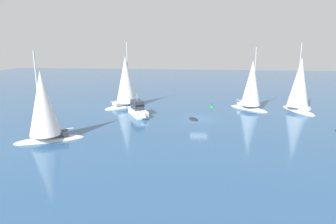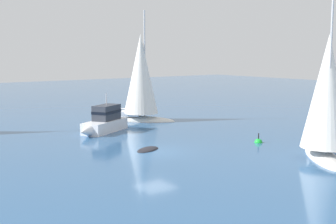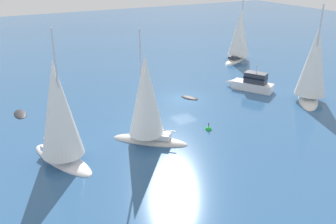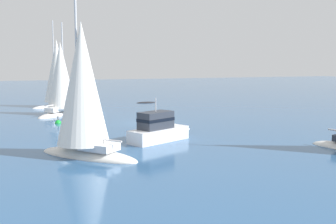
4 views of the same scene
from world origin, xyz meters
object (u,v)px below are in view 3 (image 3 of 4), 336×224
tender (20,114)px  motor_cruiser (252,83)px  sloop_1 (313,68)px  rib (190,98)px  ketch (147,103)px  sloop (239,37)px  channel_buoy (208,130)px  sloop_2 (59,117)px

tender → motor_cruiser: motor_cruiser is taller
sloop_1 → rib: (7.10, 11.75, -3.91)m
ketch → rib: bearing=-98.4°
sloop → ketch: 31.40m
sloop_1 → ketch: 20.80m
motor_cruiser → ketch: bearing=80.6°
tender → channel_buoy: 19.87m
sloop_2 → ketch: (0.01, -7.49, -0.25)m
tender → sloop_2: (-11.89, -1.77, 3.94)m
rib → ketch: ketch is taller
channel_buoy → ketch: bearing=84.0°
tender → sloop_1: 32.39m
motor_cruiser → rib: (1.12, 8.31, -0.92)m
sloop_2 → ketch: 7.49m
motor_cruiser → ketch: ketch is taller
sloop → rib: (-11.38, 15.99, -3.64)m
tender → motor_cruiser: 27.18m
ketch → channel_buoy: (-0.65, -6.17, -3.69)m
sloop → ketch: size_ratio=0.98×
sloop_1 → motor_cruiser: bearing=-105.0°
sloop → channel_buoy: size_ratio=10.01×
motor_cruiser → sloop_1: 7.52m
sloop_1 → ketch: size_ratio=1.08×
sloop_1 → sloop_2: size_ratio=1.02×
motor_cruiser → ketch: size_ratio=0.57×
sloop_2 → ketch: size_ratio=1.06×
motor_cruiser → channel_buoy: (-7.09, 11.19, -0.91)m
sloop → motor_cruiser: (-12.50, 7.68, -2.72)m
rib → sloop_2: bearing=89.5°
sloop_1 → channel_buoy: (-1.11, 14.62, -3.91)m
motor_cruiser → rib: bearing=52.6°
motor_cruiser → ketch: (-6.45, 17.36, 2.78)m
sloop → rib: 19.96m
sloop → channel_buoy: bearing=-160.9°
sloop → motor_cruiser: bearing=-148.6°
sloop → motor_cruiser: size_ratio=1.73×
tender → sloop_2: 12.65m
rib → channel_buoy: bearing=135.6°
motor_cruiser → sloop_1: sloop_1 is taller
rib → sloop: bearing=-79.7°
channel_buoy → motor_cruiser: bearing=-57.6°
sloop_1 → ketch: (-0.46, 20.79, -0.21)m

